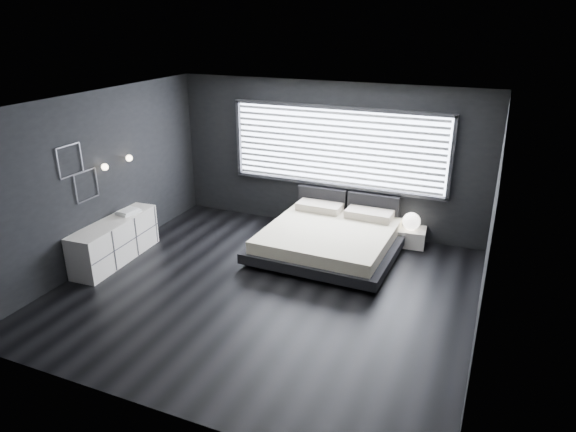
% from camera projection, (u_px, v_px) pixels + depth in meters
% --- Properties ---
extents(room, '(6.04, 6.00, 2.80)m').
position_uv_depth(room, '(265.00, 204.00, 7.27)').
color(room, black).
rests_on(room, ground).
extents(window, '(4.14, 0.09, 1.52)m').
position_uv_depth(window, '(337.00, 148.00, 9.43)').
color(window, white).
rests_on(window, ground).
extents(headboard, '(1.96, 0.16, 0.52)m').
position_uv_depth(headboard, '(347.00, 204.00, 9.68)').
color(headboard, black).
rests_on(headboard, ground).
extents(sconce_near, '(0.18, 0.11, 0.11)m').
position_uv_depth(sconce_near, '(105.00, 167.00, 8.29)').
color(sconce_near, silver).
rests_on(sconce_near, ground).
extents(sconce_far, '(0.18, 0.11, 0.11)m').
position_uv_depth(sconce_far, '(129.00, 158.00, 8.80)').
color(sconce_far, silver).
rests_on(sconce_far, ground).
extents(wall_art_upper, '(0.01, 0.48, 0.48)m').
position_uv_depth(wall_art_upper, '(70.00, 161.00, 7.72)').
color(wall_art_upper, '#47474C').
rests_on(wall_art_upper, ground).
extents(wall_art_lower, '(0.01, 0.48, 0.48)m').
position_uv_depth(wall_art_lower, '(87.00, 185.00, 8.10)').
color(wall_art_lower, '#47474C').
rests_on(wall_art_lower, ground).
extents(bed, '(2.40, 2.29, 0.61)m').
position_uv_depth(bed, '(329.00, 238.00, 8.89)').
color(bed, black).
rests_on(bed, ground).
extents(nightstand, '(0.57, 0.49, 0.31)m').
position_uv_depth(nightstand, '(410.00, 237.00, 9.26)').
color(nightstand, white).
rests_on(nightstand, ground).
extents(orb_lamp, '(0.32, 0.32, 0.32)m').
position_uv_depth(orb_lamp, '(411.00, 221.00, 9.11)').
color(orb_lamp, white).
rests_on(orb_lamp, nightstand).
extents(dresser, '(0.60, 1.81, 0.72)m').
position_uv_depth(dresser, '(115.00, 241.00, 8.62)').
color(dresser, white).
rests_on(dresser, ground).
extents(book_stack, '(0.34, 0.41, 0.07)m').
position_uv_depth(book_stack, '(128.00, 211.00, 8.79)').
color(book_stack, white).
rests_on(book_stack, dresser).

